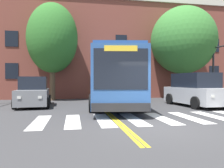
{
  "coord_description": "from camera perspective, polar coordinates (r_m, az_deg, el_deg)",
  "views": [
    {
      "loc": [
        -3.06,
        -7.25,
        1.63
      ],
      "look_at": [
        -0.59,
        6.72,
        1.46
      ],
      "focal_mm": 35.0,
      "sensor_mm": 36.0,
      "label": 1
    }
  ],
  "objects": [
    {
      "name": "ground_plane",
      "position": [
        8.03,
        12.81,
        -11.04
      ],
      "size": [
        120.0,
        120.0,
        0.0
      ],
      "primitive_type": "plane",
      "color": "#38383A"
    },
    {
      "name": "crosswalk",
      "position": [
        9.78,
        9.32,
        -8.89
      ],
      "size": [
        9.65,
        3.24,
        0.01
      ],
      "color": "white",
      "rests_on": "ground"
    },
    {
      "name": "lane_line_yellow_inner",
      "position": [
        23.22,
        -5.89,
        -3.32
      ],
      "size": [
        0.12,
        36.0,
        0.01
      ],
      "primitive_type": "cube",
      "color": "gold",
      "rests_on": "ground"
    },
    {
      "name": "lane_line_yellow_outer",
      "position": [
        23.23,
        -5.5,
        -3.32
      ],
      "size": [
        0.12,
        36.0,
        0.01
      ],
      "primitive_type": "cube",
      "color": "gold",
      "rests_on": "ground"
    },
    {
      "name": "city_bus",
      "position": [
        15.21,
        0.71,
        1.51
      ],
      "size": [
        4.26,
        12.42,
        3.41
      ],
      "color": "#2D5699",
      "rests_on": "ground"
    },
    {
      "name": "car_grey_near_lane",
      "position": [
        15.17,
        -19.79,
        -2.23
      ],
      "size": [
        2.34,
        4.53,
        1.93
      ],
      "color": "slate",
      "rests_on": "ground"
    },
    {
      "name": "car_silver_far_lane",
      "position": [
        15.38,
        20.85,
        -1.59
      ],
      "size": [
        2.55,
        4.94,
        2.17
      ],
      "color": "#B7BABF",
      "rests_on": "ground"
    },
    {
      "name": "car_navy_behind_bus",
      "position": [
        24.87,
        -4.2,
        -1.18
      ],
      "size": [
        2.03,
        4.07,
        1.76
      ],
      "color": "navy",
      "rests_on": "ground"
    },
    {
      "name": "street_tree_curbside_large",
      "position": [
        21.43,
        18.03,
        10.72
      ],
      "size": [
        6.33,
        6.54,
        8.46
      ],
      "color": "brown",
      "rests_on": "ground"
    },
    {
      "name": "street_tree_curbside_small",
      "position": [
        19.66,
        -15.33,
        11.45
      ],
      "size": [
        5.92,
        5.85,
        8.3
      ],
      "color": "brown",
      "rests_on": "ground"
    },
    {
      "name": "building_facade",
      "position": [
        25.72,
        -10.99,
        8.43
      ],
      "size": [
        37.11,
        10.07,
        10.18
      ],
      "color": "brown",
      "rests_on": "ground"
    }
  ]
}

